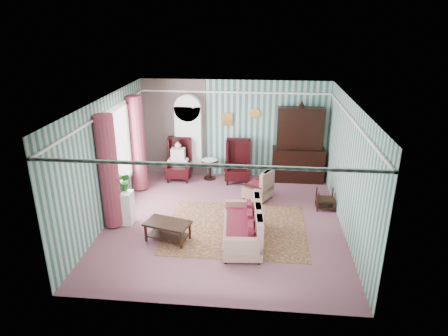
# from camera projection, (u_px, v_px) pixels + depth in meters

# --- Properties ---
(floor) EXTENTS (6.00, 6.00, 0.00)m
(floor) POSITION_uv_depth(u_px,v_px,m) (224.00, 221.00, 9.55)
(floor) COLOR #844D58
(floor) RESTS_ON ground
(room_shell) EXTENTS (5.53, 6.02, 2.91)m
(room_shell) POSITION_uv_depth(u_px,v_px,m) (198.00, 138.00, 9.05)
(room_shell) COLOR #3A6B66
(room_shell) RESTS_ON ground
(bookcase) EXTENTS (0.80, 0.28, 2.24)m
(bookcase) POSITION_uv_depth(u_px,v_px,m) (189.00, 140.00, 11.91)
(bookcase) COLOR silver
(bookcase) RESTS_ON floor
(dresser_hutch) EXTENTS (1.50, 0.56, 2.36)m
(dresser_hutch) POSITION_uv_depth(u_px,v_px,m) (299.00, 143.00, 11.48)
(dresser_hutch) COLOR black
(dresser_hutch) RESTS_ON floor
(wingback_left) EXTENTS (0.76, 0.80, 1.25)m
(wingback_left) POSITION_uv_depth(u_px,v_px,m) (178.00, 160.00, 11.75)
(wingback_left) COLOR black
(wingback_left) RESTS_ON floor
(wingback_right) EXTENTS (0.76, 0.80, 1.25)m
(wingback_right) POSITION_uv_depth(u_px,v_px,m) (238.00, 162.00, 11.59)
(wingback_right) COLOR black
(wingback_right) RESTS_ON floor
(seated_woman) EXTENTS (0.44, 0.40, 1.18)m
(seated_woman) POSITION_uv_depth(u_px,v_px,m) (179.00, 161.00, 11.76)
(seated_woman) COLOR beige
(seated_woman) RESTS_ON floor
(round_side_table) EXTENTS (0.50, 0.50, 0.60)m
(round_side_table) POSITION_uv_depth(u_px,v_px,m) (210.00, 169.00, 11.92)
(round_side_table) COLOR black
(round_side_table) RESTS_ON floor
(nest_table) EXTENTS (0.45, 0.38, 0.54)m
(nest_table) POSITION_uv_depth(u_px,v_px,m) (325.00, 199.00, 10.06)
(nest_table) COLOR black
(nest_table) RESTS_ON floor
(plant_stand) EXTENTS (0.55, 0.35, 0.80)m
(plant_stand) POSITION_uv_depth(u_px,v_px,m) (121.00, 207.00, 9.35)
(plant_stand) COLOR silver
(plant_stand) RESTS_ON floor
(rug) EXTENTS (3.20, 2.60, 0.01)m
(rug) POSITION_uv_depth(u_px,v_px,m) (236.00, 228.00, 9.24)
(rug) COLOR #4C1B19
(rug) RESTS_ON floor
(sofa) EXTENTS (1.03, 1.86, 1.06)m
(sofa) POSITION_uv_depth(u_px,v_px,m) (242.00, 221.00, 8.47)
(sofa) COLOR beige
(sofa) RESTS_ON floor
(floral_armchair) EXTENTS (1.04, 1.00, 1.03)m
(floral_armchair) POSITION_uv_depth(u_px,v_px,m) (258.00, 181.00, 10.53)
(floral_armchair) COLOR beige
(floral_armchair) RESTS_ON floor
(coffee_table) EXTENTS (1.07, 0.77, 0.43)m
(coffee_table) POSITION_uv_depth(u_px,v_px,m) (168.00, 231.00, 8.68)
(coffee_table) COLOR black
(coffee_table) RESTS_ON floor
(potted_plant_a) EXTENTS (0.41, 0.37, 0.43)m
(potted_plant_a) POSITION_uv_depth(u_px,v_px,m) (113.00, 186.00, 9.00)
(potted_plant_a) COLOR #265A1C
(potted_plant_a) RESTS_ON plant_stand
(potted_plant_b) EXTENTS (0.25, 0.21, 0.42)m
(potted_plant_b) POSITION_uv_depth(u_px,v_px,m) (125.00, 182.00, 9.22)
(potted_plant_b) COLOR #285119
(potted_plant_b) RESTS_ON plant_stand
(potted_plant_c) EXTENTS (0.24, 0.24, 0.38)m
(potted_plant_c) POSITION_uv_depth(u_px,v_px,m) (120.00, 183.00, 9.20)
(potted_plant_c) COLOR #19501B
(potted_plant_c) RESTS_ON plant_stand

